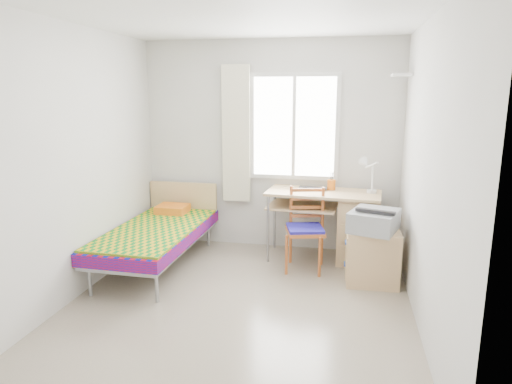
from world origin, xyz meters
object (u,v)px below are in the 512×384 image
bed (159,232)px  cabinet (372,256)px  desk (353,224)px  printer (374,220)px  chair (306,224)px

bed → cabinet: bed is taller
desk → printer: size_ratio=2.21×
bed → desk: size_ratio=1.40×
bed → desk: bearing=16.6°
cabinet → printer: (-0.00, -0.04, 0.40)m
bed → printer: 2.40m
chair → printer: chair is taller
desk → cabinet: bearing=-67.6°
bed → chair: size_ratio=2.05×
desk → printer: 0.72m
bed → chair: chair is taller
chair → cabinet: chair is taller
bed → cabinet: 2.39m
desk → chair: chair is taller
bed → desk: (2.19, 0.60, 0.05)m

